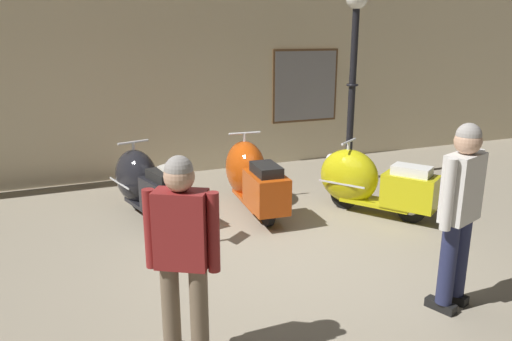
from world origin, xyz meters
The scene contains 9 objects.
ground_plane centered at (0.00, 0.00, 0.00)m, with size 60.00×60.00×0.00m, color gray.
showroom_back_wall centered at (-0.15, 3.85, 1.91)m, with size 18.00×0.63×3.83m.
scooter_0 centered at (-1.18, 1.88, 0.45)m, with size 0.86×1.68×0.99m.
scooter_1 centered at (0.25, 1.58, 0.48)m, with size 0.61×1.74×1.05m.
scooter_2 centered at (1.66, 0.82, 0.45)m, with size 1.29×1.60×0.99m.
lamppost centered at (2.26, 2.22, 1.89)m, with size 0.33×0.33×3.10m.
visitor_0 centered at (-1.45, -1.41, 0.94)m, with size 0.48×0.38×1.62m.
visitor_1 centered at (0.97, -1.53, 0.98)m, with size 0.55×0.36×1.70m.
info_stanchion centered at (-1.03, 0.65, 0.42)m, with size 0.39×0.37×1.01m.
Camera 1 is at (-2.16, -4.56, 2.40)m, focal length 34.35 mm.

